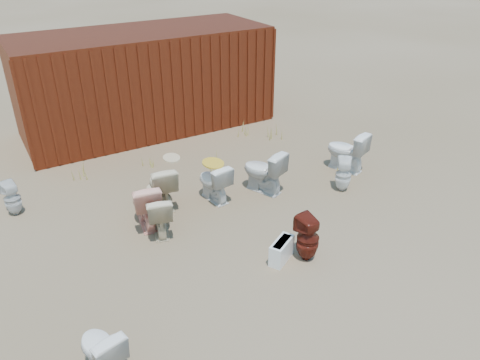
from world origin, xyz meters
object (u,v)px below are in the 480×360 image
toilet_front_a (101,350)px  toilet_back_beige_right (159,214)px  toilet_back_e (343,174)px  toilet_front_maroon (308,238)px  loose_tank (282,251)px  toilet_front_pink (145,203)px  toilet_front_e (346,151)px  toilet_back_yellowlid (214,182)px  toilet_front_c (263,171)px  toilet_back_beige_left (162,185)px  toilet_back_a (12,199)px  shipping_container (145,81)px

toilet_front_a → toilet_back_beige_right: 2.82m
toilet_back_e → toilet_front_a: bearing=60.6°
toilet_front_a → toilet_front_maroon: size_ratio=0.91×
loose_tank → toilet_front_pink: bearing=96.0°
toilet_front_e → toilet_back_yellowlid: toilet_front_e is taller
toilet_front_c → toilet_front_e: 2.00m
toilet_back_beige_right → toilet_back_yellowlid: (1.29, 0.51, 0.01)m
toilet_front_maroon → loose_tank: 0.45m
toilet_back_beige_left → toilet_back_yellowlid: toilet_back_beige_left is taller
toilet_front_c → toilet_back_a: 4.56m
toilet_front_c → toilet_front_maroon: toilet_front_c is taller
toilet_front_maroon → loose_tank: (-0.36, 0.17, -0.21)m
toilet_front_c → toilet_back_yellowlid: toilet_front_c is taller
toilet_back_a → toilet_back_beige_right: 2.75m
toilet_front_a → toilet_back_yellowlid: 4.05m
toilet_front_a → loose_tank: bearing=-180.0°
shipping_container → toilet_back_yellowlid: (-0.29, -4.14, -0.82)m
toilet_front_pink → toilet_front_maroon: 2.81m
shipping_container → toilet_back_beige_right: shipping_container is taller
toilet_front_a → toilet_front_e: bearing=-169.5°
toilet_front_maroon → toilet_back_a: toilet_front_maroon is taller
toilet_back_a → toilet_front_a: bearing=78.8°
toilet_back_beige_left → toilet_back_yellowlid: bearing=169.6°
toilet_front_c → toilet_front_e: (1.99, -0.11, 0.00)m
toilet_back_a → toilet_back_beige_left: size_ratio=0.77×
shipping_container → toilet_back_beige_left: shipping_container is taller
shipping_container → toilet_back_beige_left: (-1.20, -3.84, -0.78)m
toilet_front_c → loose_tank: bearing=41.4°
toilet_front_pink → toilet_back_a: (-1.92, 1.52, -0.10)m
toilet_back_beige_left → toilet_back_beige_right: 0.89m
toilet_back_a → shipping_container: bearing=-159.0°
toilet_front_pink → toilet_back_e: size_ratio=1.22×
toilet_front_e → toilet_back_beige_left: size_ratio=1.04×
toilet_back_yellowlid → toilet_front_e: bearing=166.7°
toilet_front_c → loose_tank: toilet_front_c is taller
shipping_container → toilet_back_e: size_ratio=8.84×
toilet_front_pink → toilet_back_e: (3.71, -0.80, -0.08)m
loose_tank → toilet_back_yellowlid: bearing=61.6°
toilet_front_pink → toilet_front_c: bearing=-171.1°
toilet_back_beige_left → toilet_back_e: size_ratio=1.22×
toilet_back_yellowlid → toilet_back_e: 2.51m
toilet_back_beige_left → toilet_back_e: bearing=166.8°
toilet_front_a → toilet_back_yellowlid: bearing=-148.6°
toilet_back_yellowlid → shipping_container: bearing=-101.6°
toilet_front_e → toilet_back_e: 0.92m
shipping_container → toilet_back_beige_right: bearing=-108.8°
toilet_front_pink → toilet_front_a: bearing=70.0°
shipping_container → toilet_back_a: size_ratio=9.42×
toilet_back_beige_left → toilet_back_beige_right: (-0.38, -0.81, -0.05)m
toilet_front_a → toilet_back_beige_left: bearing=-135.4°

